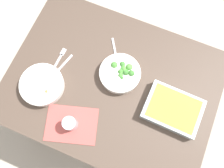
% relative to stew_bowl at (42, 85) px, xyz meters
% --- Properties ---
extents(ground_plane, '(6.00, 6.00, 0.00)m').
position_rel_stew_bowl_xyz_m(ground_plane, '(-0.36, -0.16, -0.77)').
color(ground_plane, '#B2A899').
extents(dining_table, '(1.20, 0.90, 0.74)m').
position_rel_stew_bowl_xyz_m(dining_table, '(-0.36, -0.16, -0.12)').
color(dining_table, '#4C3D33').
rests_on(dining_table, ground_plane).
extents(placemat, '(0.33, 0.27, 0.00)m').
position_rel_stew_bowl_xyz_m(placemat, '(-0.24, 0.13, -0.03)').
color(placemat, '#B24C47').
rests_on(placemat, dining_table).
extents(stew_bowl, '(0.25, 0.25, 0.06)m').
position_rel_stew_bowl_xyz_m(stew_bowl, '(0.00, 0.00, 0.00)').
color(stew_bowl, white).
rests_on(stew_bowl, dining_table).
extents(broccoli_bowl, '(0.24, 0.24, 0.07)m').
position_rel_stew_bowl_xyz_m(broccoli_bowl, '(-0.38, -0.23, -0.00)').
color(broccoli_bowl, white).
rests_on(broccoli_bowl, dining_table).
extents(baking_dish, '(0.31, 0.23, 0.06)m').
position_rel_stew_bowl_xyz_m(baking_dish, '(-0.72, -0.15, 0.00)').
color(baking_dish, silver).
rests_on(baking_dish, dining_table).
extents(drink_cup, '(0.07, 0.07, 0.08)m').
position_rel_stew_bowl_xyz_m(drink_cup, '(-0.24, 0.13, 0.01)').
color(drink_cup, '#B2BCC6').
rests_on(drink_cup, dining_table).
extents(spoon_by_stew, '(0.07, 0.17, 0.01)m').
position_rel_stew_bowl_xyz_m(spoon_by_stew, '(-0.04, -0.13, -0.03)').
color(spoon_by_stew, silver).
rests_on(spoon_by_stew, dining_table).
extents(spoon_by_broccoli, '(0.11, 0.16, 0.01)m').
position_rel_stew_bowl_xyz_m(spoon_by_broccoli, '(-0.31, -0.34, -0.03)').
color(spoon_by_broccoli, silver).
rests_on(spoon_by_broccoli, dining_table).
extents(fork_on_table, '(0.03, 0.18, 0.01)m').
position_rel_stew_bowl_xyz_m(fork_on_table, '(-0.01, -0.18, -0.03)').
color(fork_on_table, silver).
rests_on(fork_on_table, dining_table).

